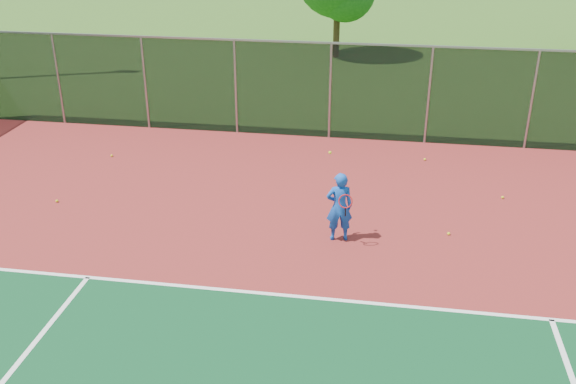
% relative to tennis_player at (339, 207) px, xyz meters
% --- Properties ---
extents(court_apron, '(30.00, 20.00, 0.02)m').
position_rel_tennis_player_xyz_m(court_apron, '(2.12, -3.41, -0.82)').
color(court_apron, maroon).
rests_on(court_apron, ground).
extents(fence_back, '(30.00, 0.06, 3.03)m').
position_rel_tennis_player_xyz_m(fence_back, '(2.12, 6.59, 0.73)').
color(fence_back, black).
rests_on(fence_back, court_apron).
extents(tennis_player, '(0.66, 0.66, 2.07)m').
position_rel_tennis_player_xyz_m(tennis_player, '(0.00, 0.00, 0.00)').
color(tennis_player, '#134CB7').
rests_on(tennis_player, court_apron).
extents(practice_ball_0, '(0.07, 0.07, 0.07)m').
position_rel_tennis_player_xyz_m(practice_ball_0, '(2.47, 0.58, -0.78)').
color(practice_ball_0, '#D0CD18').
rests_on(practice_ball_0, court_apron).
extents(practice_ball_1, '(0.07, 0.07, 0.07)m').
position_rel_tennis_player_xyz_m(practice_ball_1, '(2.09, 5.07, -0.78)').
color(practice_ball_1, '#D0CD18').
rests_on(practice_ball_1, court_apron).
extents(practice_ball_4, '(0.07, 0.07, 0.07)m').
position_rel_tennis_player_xyz_m(practice_ball_4, '(-7.18, 0.76, -0.78)').
color(practice_ball_4, '#D0CD18').
rests_on(practice_ball_4, court_apron).
extents(practice_ball_5, '(0.07, 0.07, 0.07)m').
position_rel_tennis_player_xyz_m(practice_ball_5, '(-7.06, 3.90, -0.78)').
color(practice_ball_5, '#D0CD18').
rests_on(practice_ball_5, court_apron).
extents(practice_ball_7, '(0.07, 0.07, 0.07)m').
position_rel_tennis_player_xyz_m(practice_ball_7, '(3.96, 2.76, -0.78)').
color(practice_ball_7, '#D0CD18').
rests_on(practice_ball_7, court_apron).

